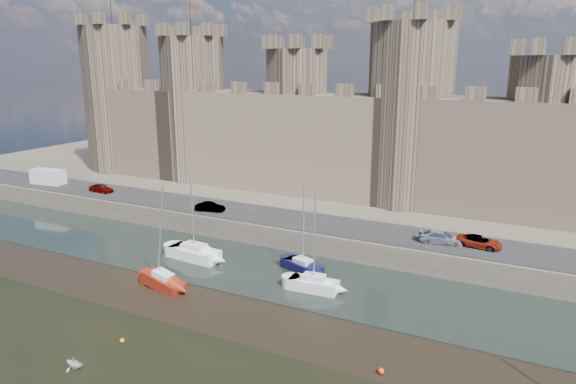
# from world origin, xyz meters

# --- Properties ---
(water_channel) EXTENTS (160.00, 12.00, 0.08)m
(water_channel) POSITION_xyz_m (0.00, 24.00, 0.04)
(water_channel) COLOR black
(water_channel) RESTS_ON ground
(quay) EXTENTS (160.00, 60.00, 2.50)m
(quay) POSITION_xyz_m (0.00, 60.00, 1.25)
(quay) COLOR #4C443A
(quay) RESTS_ON ground
(road) EXTENTS (160.00, 7.00, 0.10)m
(road) POSITION_xyz_m (0.00, 34.00, 2.55)
(road) COLOR black
(road) RESTS_ON quay
(castle) EXTENTS (108.50, 11.00, 29.00)m
(castle) POSITION_xyz_m (-0.64, 48.00, 11.67)
(castle) COLOR #42382B
(castle) RESTS_ON quay
(car_0) EXTENTS (3.86, 1.66, 1.30)m
(car_0) POSITION_xyz_m (-38.12, 33.32, 3.15)
(car_0) COLOR gray
(car_0) RESTS_ON quay
(car_1) EXTENTS (3.87, 2.13, 1.21)m
(car_1) POSITION_xyz_m (-18.54, 32.31, 3.11)
(car_1) COLOR gray
(car_1) RESTS_ON quay
(car_2) EXTENTS (4.76, 2.55, 1.31)m
(car_2) POSITION_xyz_m (9.63, 33.40, 3.16)
(car_2) COLOR gray
(car_2) RESTS_ON quay
(car_3) EXTENTS (4.64, 2.51, 1.24)m
(car_3) POSITION_xyz_m (13.29, 33.91, 3.12)
(car_3) COLOR gray
(car_3) RESTS_ON quay
(van) EXTENTS (5.50, 2.76, 2.30)m
(van) POSITION_xyz_m (-49.32, 33.50, 3.65)
(van) COLOR silver
(van) RESTS_ON quay
(sailboat_0) EXTENTS (6.02, 2.74, 10.95)m
(sailboat_0) POSITION_xyz_m (-14.44, 23.38, 0.84)
(sailboat_0) COLOR white
(sailboat_0) RESTS_ON ground
(sailboat_1) EXTENTS (4.79, 3.29, 8.94)m
(sailboat_1) POSITION_xyz_m (-2.44, 25.47, 0.73)
(sailboat_1) COLOR black
(sailboat_1) RESTS_ON ground
(sailboat_2) EXTENTS (4.70, 2.08, 9.91)m
(sailboat_2) POSITION_xyz_m (0.29, 21.93, 0.80)
(sailboat_2) COLOR silver
(sailboat_2) RESTS_ON ground
(sailboat_4) EXTENTS (4.61, 2.39, 10.29)m
(sailboat_4) POSITION_xyz_m (-12.69, 16.18, 0.75)
(sailboat_4) COLOR maroon
(sailboat_4) RESTS_ON ground
(dinghy_3) EXTENTS (1.56, 1.35, 0.80)m
(dinghy_3) POSITION_xyz_m (-9.66, 3.01, 0.40)
(dinghy_3) COLOR silver
(dinghy_3) RESTS_ON ground
(buoy_1) EXTENTS (0.38, 0.38, 0.38)m
(buoy_1) POSITION_xyz_m (-9.15, 7.08, 0.19)
(buoy_1) COLOR orange
(buoy_1) RESTS_ON ground
(buoy_3) EXTENTS (0.45, 0.45, 0.45)m
(buoy_3) POSITION_xyz_m (9.72, 12.00, 0.22)
(buoy_3) COLOR #F33E0A
(buoy_3) RESTS_ON ground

